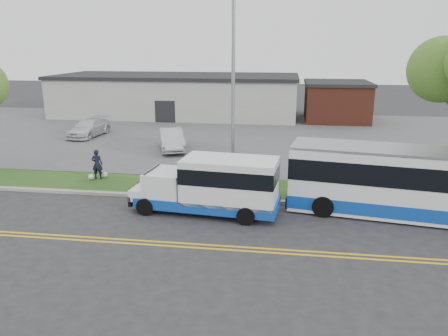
% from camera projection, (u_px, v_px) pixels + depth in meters
% --- Properties ---
extents(ground, '(140.00, 140.00, 0.00)m').
position_uv_depth(ground, '(162.00, 206.00, 20.66)').
color(ground, '#28282B').
rests_on(ground, ground).
extents(lane_line_north, '(70.00, 0.12, 0.01)m').
position_uv_depth(lane_line_north, '(135.00, 240.00, 16.99)').
color(lane_line_north, gold).
rests_on(lane_line_north, ground).
extents(lane_line_south, '(70.00, 0.12, 0.01)m').
position_uv_depth(lane_line_south, '(132.00, 244.00, 16.71)').
color(lane_line_south, gold).
rests_on(lane_line_south, ground).
extents(curb, '(80.00, 0.30, 0.15)m').
position_uv_depth(curb, '(169.00, 197.00, 21.69)').
color(curb, '#9E9B93').
rests_on(curb, ground).
extents(verge, '(80.00, 3.30, 0.10)m').
position_uv_depth(verge, '(177.00, 186.00, 23.41)').
color(verge, '#224517').
rests_on(verge, ground).
extents(parking_lot, '(80.00, 25.00, 0.10)m').
position_uv_depth(parking_lot, '(218.00, 135.00, 36.84)').
color(parking_lot, '#4C4C4F').
rests_on(parking_lot, ground).
extents(commercial_building, '(25.40, 10.40, 4.35)m').
position_uv_depth(commercial_building, '(177.00, 95.00, 46.61)').
color(commercial_building, '#9E9E99').
rests_on(commercial_building, ground).
extents(brick_wing, '(6.30, 7.30, 3.90)m').
position_uv_depth(brick_wing, '(336.00, 101.00, 43.45)').
color(brick_wing, brown).
rests_on(brick_wing, ground).
extents(streetlight_near, '(0.35, 1.53, 9.50)m').
position_uv_depth(streetlight_near, '(233.00, 89.00, 21.43)').
color(streetlight_near, gray).
rests_on(streetlight_near, verge).
extents(shuttle_bus, '(6.88, 2.82, 2.57)m').
position_uv_depth(shuttle_bus, '(216.00, 184.00, 19.43)').
color(shuttle_bus, '#0F3FA4').
rests_on(shuttle_bus, ground).
extents(transit_bus, '(11.25, 4.22, 3.05)m').
position_uv_depth(transit_bus, '(417.00, 184.00, 18.92)').
color(transit_bus, white).
rests_on(transit_bus, ground).
extents(pedestrian, '(0.64, 0.45, 1.68)m').
position_uv_depth(pedestrian, '(97.00, 164.00, 24.30)').
color(pedestrian, black).
rests_on(pedestrian, verge).
extents(parked_car_a, '(3.04, 4.84, 1.50)m').
position_uv_depth(parked_car_a, '(171.00, 139.00, 31.13)').
color(parked_car_a, silver).
rests_on(parked_car_a, parking_lot).
extents(parked_car_b, '(2.38, 4.95, 1.39)m').
position_uv_depth(parked_car_b, '(89.00, 128.00, 35.84)').
color(parked_car_b, silver).
rests_on(parked_car_b, parking_lot).
extents(grocery_bag_left, '(0.32, 0.32, 0.32)m').
position_uv_depth(grocery_bag_left, '(91.00, 177.00, 24.29)').
color(grocery_bag_left, white).
rests_on(grocery_bag_left, verge).
extents(grocery_bag_right, '(0.32, 0.32, 0.32)m').
position_uv_depth(grocery_bag_right, '(105.00, 175.00, 24.68)').
color(grocery_bag_right, white).
rests_on(grocery_bag_right, verge).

